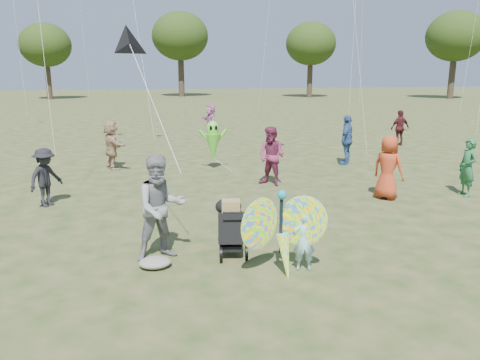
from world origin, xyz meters
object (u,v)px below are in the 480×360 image
child_girl (304,241)px  crowd_d (112,145)px  crowd_a (388,167)px  adult_man (161,208)px  crowd_f (467,167)px  crowd_b (46,177)px  crowd_h (400,128)px  crowd_e (272,156)px  crowd_j (211,121)px  crowd_c (347,140)px  alien_kite (213,142)px  butterfly_kite (283,233)px  jogging_stroller (230,223)px

child_girl → crowd_d: (-3.97, 9.58, 0.33)m
child_girl → crowd_a: size_ratio=0.62×
crowd_a → crowd_d: size_ratio=1.01×
child_girl → crowd_d: crowd_d is taller
adult_man → crowd_f: size_ratio=1.22×
crowd_b → crowd_h: crowd_h is taller
crowd_d → crowd_e: bearing=-146.4°
crowd_e → crowd_j: bearing=138.2°
crowd_c → crowd_f: (1.49, -4.87, -0.11)m
adult_man → crowd_f: 9.01m
child_girl → crowd_b: 7.33m
adult_man → crowd_f: adult_man is taller
crowd_h → adult_man: bearing=35.8°
crowd_e → crowd_f: 5.52m
crowd_d → alien_kite: size_ratio=0.99×
crowd_c → crowd_j: size_ratio=1.08×
crowd_c → butterfly_kite: size_ratio=1.06×
adult_man → butterfly_kite: size_ratio=1.13×
crowd_j → crowd_a: bearing=0.4°
butterfly_kite → alien_kite: size_ratio=1.00×
adult_man → crowd_c: 10.52m
crowd_d → crowd_h: size_ratio=1.04×
crowd_c → crowd_d: 8.58m
child_girl → jogging_stroller: 1.53m
crowd_d → crowd_h: crowd_d is taller
crowd_f → alien_kite: alien_kite is taller
crowd_a → crowd_c: size_ratio=0.95×
jogging_stroller → crowd_f: bearing=31.3°
crowd_a → butterfly_kite: crowd_a is taller
crowd_f → crowd_j: 14.24m
butterfly_kite → alien_kite: bearing=90.2°
crowd_e → crowd_j: size_ratio=1.06×
child_girl → crowd_a: bearing=-123.9°
crowd_b → jogging_stroller: crowd_b is taller
alien_kite → crowd_f: bearing=-36.7°
crowd_b → crowd_d: size_ratio=0.88×
adult_man → butterfly_kite: adult_man is taller
alien_kite → crowd_b: bearing=-142.1°
child_girl → crowd_c: crowd_c is taller
crowd_b → butterfly_kite: bearing=-99.6°
crowd_f → alien_kite: 8.13m
crowd_b → alien_kite: size_ratio=0.88×
crowd_e → alien_kite: 3.04m
crowd_f → crowd_d: bearing=-118.6°
crowd_d → crowd_h: bearing=-98.8°
crowd_a → crowd_e: size_ratio=0.97×
child_girl → crowd_c: bearing=-108.9°
jogging_stroller → alien_kite: alien_kite is taller
alien_kite → crowd_d: bearing=168.3°
jogging_stroller → butterfly_kite: (0.73, -1.10, 0.13)m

